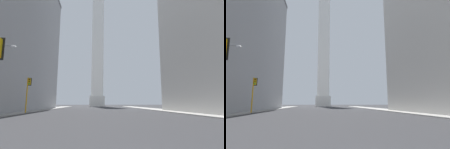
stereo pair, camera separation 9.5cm
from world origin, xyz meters
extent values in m
cube|color=gray|center=(-15.14, 33.40, 0.07)|extent=(5.00, 111.33, 0.15)
cube|color=gray|center=(15.14, 33.40, 0.07)|extent=(5.00, 111.33, 0.15)
cube|color=silver|center=(0.00, 92.77, 2.73)|extent=(7.95, 7.95, 5.46)
cube|color=white|center=(0.00, 92.77, 36.68)|extent=(6.36, 6.36, 62.43)
cylinder|color=orange|center=(-12.79, 27.96, 3.03)|extent=(0.18, 0.18, 6.07)
cylinder|color=#262626|center=(-12.79, 27.96, 0.05)|extent=(0.40, 0.40, 0.10)
cube|color=#E5B20F|center=(-12.50, 27.96, 5.37)|extent=(0.38, 0.38, 1.10)
cube|color=black|center=(-12.52, 28.14, 5.37)|extent=(0.58, 0.10, 1.32)
sphere|color=#410907|center=(-12.48, 27.78, 5.71)|extent=(0.22, 0.22, 0.22)
sphere|color=#483506|center=(-12.48, 27.78, 5.37)|extent=(0.22, 0.22, 0.22)
sphere|color=green|center=(-12.48, 27.78, 5.03)|extent=(0.22, 0.22, 0.22)
cylinder|color=gray|center=(-11.60, 16.27, 7.92)|extent=(2.63, 0.12, 0.12)
ellipsoid|color=silver|center=(-10.29, 16.27, 7.80)|extent=(0.64, 0.36, 0.26)
camera|label=1|loc=(-1.40, -2.96, 1.72)|focal=28.00mm
camera|label=2|loc=(-1.30, -2.97, 1.72)|focal=28.00mm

